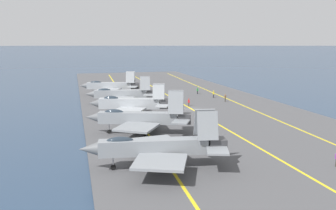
{
  "coord_description": "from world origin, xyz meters",
  "views": [
    {
      "loc": [
        -69.21,
        23.34,
        14.45
      ],
      "look_at": [
        -7.81,
        7.07,
        2.9
      ],
      "focal_mm": 38.0,
      "sensor_mm": 36.0,
      "label": 1
    }
  ],
  "objects_px": {
    "parked_jet_third": "(131,104)",
    "crew_green_vest": "(198,90)",
    "parked_jet_nearest": "(157,147)",
    "crew_red_vest": "(189,102)",
    "parked_jet_fourth": "(122,94)",
    "crew_brown_vest": "(225,98)",
    "parked_jet_fifth": "(111,86)",
    "parked_jet_second": "(140,118)",
    "crew_yellow_vest": "(214,94)"
  },
  "relations": [
    {
      "from": "parked_jet_third",
      "to": "crew_green_vest",
      "type": "distance_m",
      "value": 32.69
    },
    {
      "from": "parked_jet_nearest",
      "to": "crew_red_vest",
      "type": "height_order",
      "value": "parked_jet_nearest"
    },
    {
      "from": "parked_jet_fourth",
      "to": "crew_red_vest",
      "type": "distance_m",
      "value": 15.19
    },
    {
      "from": "crew_brown_vest",
      "to": "parked_jet_third",
      "type": "bearing_deg",
      "value": 115.61
    },
    {
      "from": "parked_jet_third",
      "to": "parked_jet_fifth",
      "type": "distance_m",
      "value": 28.14
    },
    {
      "from": "parked_jet_nearest",
      "to": "crew_brown_vest",
      "type": "bearing_deg",
      "value": -33.18
    },
    {
      "from": "parked_jet_second",
      "to": "crew_green_vest",
      "type": "height_order",
      "value": "parked_jet_second"
    },
    {
      "from": "parked_jet_nearest",
      "to": "crew_red_vest",
      "type": "bearing_deg",
      "value": -23.38
    },
    {
      "from": "crew_green_vest",
      "to": "crew_yellow_vest",
      "type": "bearing_deg",
      "value": -165.39
    },
    {
      "from": "parked_jet_nearest",
      "to": "crew_red_vest",
      "type": "xyz_separation_m",
      "value": [
        35.21,
        -15.22,
        -1.55
      ]
    },
    {
      "from": "crew_yellow_vest",
      "to": "parked_jet_third",
      "type": "bearing_deg",
      "value": 126.77
    },
    {
      "from": "parked_jet_fifth",
      "to": "crew_yellow_vest",
      "type": "height_order",
      "value": "parked_jet_fifth"
    },
    {
      "from": "parked_jet_second",
      "to": "parked_jet_third",
      "type": "xyz_separation_m",
      "value": [
        12.3,
        -0.51,
        0.07
      ]
    },
    {
      "from": "parked_jet_third",
      "to": "crew_red_vest",
      "type": "height_order",
      "value": "parked_jet_third"
    },
    {
      "from": "parked_jet_second",
      "to": "crew_red_vest",
      "type": "bearing_deg",
      "value": -35.33
    },
    {
      "from": "crew_green_vest",
      "to": "parked_jet_second",
      "type": "bearing_deg",
      "value": 148.83
    },
    {
      "from": "parked_jet_third",
      "to": "parked_jet_fifth",
      "type": "height_order",
      "value": "parked_jet_third"
    },
    {
      "from": "parked_jet_third",
      "to": "crew_yellow_vest",
      "type": "relative_size",
      "value": 8.57
    },
    {
      "from": "parked_jet_fifth",
      "to": "crew_brown_vest",
      "type": "xyz_separation_m",
      "value": [
        -16.65,
        -24.82,
        -1.53
      ]
    },
    {
      "from": "parked_jet_third",
      "to": "crew_red_vest",
      "type": "xyz_separation_m",
      "value": [
        7.94,
        -13.84,
        -1.66
      ]
    },
    {
      "from": "parked_jet_third",
      "to": "parked_jet_fifth",
      "type": "bearing_deg",
      "value": 1.76
    },
    {
      "from": "crew_green_vest",
      "to": "parked_jet_fourth",
      "type": "bearing_deg",
      "value": 114.63
    },
    {
      "from": "parked_jet_third",
      "to": "crew_yellow_vest",
      "type": "height_order",
      "value": "parked_jet_third"
    },
    {
      "from": "parked_jet_second",
      "to": "parked_jet_fifth",
      "type": "bearing_deg",
      "value": 0.5
    },
    {
      "from": "parked_jet_fourth",
      "to": "crew_yellow_vest",
      "type": "xyz_separation_m",
      "value": [
        2.98,
        -23.24,
        -1.32
      ]
    },
    {
      "from": "parked_jet_third",
      "to": "crew_green_vest",
      "type": "relative_size",
      "value": 8.61
    },
    {
      "from": "parked_jet_third",
      "to": "crew_brown_vest",
      "type": "relative_size",
      "value": 8.75
    },
    {
      "from": "crew_red_vest",
      "to": "parked_jet_fifth",
      "type": "bearing_deg",
      "value": 36.08
    },
    {
      "from": "crew_yellow_vest",
      "to": "crew_green_vest",
      "type": "bearing_deg",
      "value": 14.61
    },
    {
      "from": "parked_jet_fifth",
      "to": "crew_red_vest",
      "type": "xyz_separation_m",
      "value": [
        -20.19,
        -14.71,
        -1.55
      ]
    },
    {
      "from": "crew_red_vest",
      "to": "crew_brown_vest",
      "type": "xyz_separation_m",
      "value": [
        3.54,
        -10.11,
        0.02
      ]
    },
    {
      "from": "parked_jet_fourth",
      "to": "crew_green_vest",
      "type": "distance_m",
      "value": 23.64
    },
    {
      "from": "parked_jet_second",
      "to": "parked_jet_fourth",
      "type": "height_order",
      "value": "parked_jet_second"
    },
    {
      "from": "crew_brown_vest",
      "to": "crew_green_vest",
      "type": "distance_m",
      "value": 13.12
    },
    {
      "from": "parked_jet_fourth",
      "to": "crew_yellow_vest",
      "type": "bearing_deg",
      "value": -82.69
    },
    {
      "from": "crew_yellow_vest",
      "to": "crew_green_vest",
      "type": "height_order",
      "value": "crew_yellow_vest"
    },
    {
      "from": "parked_jet_third",
      "to": "parked_jet_fifth",
      "type": "xyz_separation_m",
      "value": [
        28.13,
        0.86,
        -0.11
      ]
    },
    {
      "from": "parked_jet_nearest",
      "to": "parked_jet_second",
      "type": "xyz_separation_m",
      "value": [
        14.96,
        -0.87,
        0.04
      ]
    },
    {
      "from": "parked_jet_second",
      "to": "parked_jet_third",
      "type": "height_order",
      "value": "parked_jet_second"
    },
    {
      "from": "parked_jet_fifth",
      "to": "crew_green_vest",
      "type": "relative_size",
      "value": 8.81
    },
    {
      "from": "parked_jet_third",
      "to": "crew_brown_vest",
      "type": "distance_m",
      "value": 26.61
    },
    {
      "from": "crew_brown_vest",
      "to": "crew_green_vest",
      "type": "relative_size",
      "value": 0.98
    },
    {
      "from": "parked_jet_fourth",
      "to": "crew_red_vest",
      "type": "height_order",
      "value": "parked_jet_fourth"
    },
    {
      "from": "parked_jet_second",
      "to": "parked_jet_fourth",
      "type": "distance_m",
      "value": 26.88
    },
    {
      "from": "crew_green_vest",
      "to": "parked_jet_third",
      "type": "bearing_deg",
      "value": 138.36
    },
    {
      "from": "parked_jet_nearest",
      "to": "crew_green_vest",
      "type": "distance_m",
      "value": 56.6
    },
    {
      "from": "parked_jet_second",
      "to": "crew_red_vest",
      "type": "height_order",
      "value": "parked_jet_second"
    },
    {
      "from": "parked_jet_fourth",
      "to": "parked_jet_second",
      "type": "bearing_deg",
      "value": 178.4
    },
    {
      "from": "parked_jet_fourth",
      "to": "crew_red_vest",
      "type": "xyz_separation_m",
      "value": [
        -6.62,
        -13.6,
        -1.36
      ]
    },
    {
      "from": "parked_jet_fifth",
      "to": "crew_yellow_vest",
      "type": "distance_m",
      "value": 26.59
    }
  ]
}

